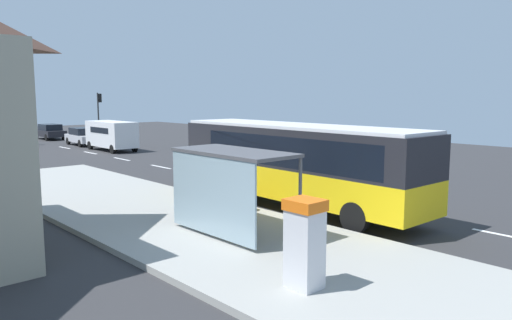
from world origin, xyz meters
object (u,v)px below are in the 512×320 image
(bus, at_px, (295,160))
(sedan_far, at_px, (83,136))
(recycling_bin_orange, at_px, (238,198))
(bus_shelter, at_px, (225,171))
(recycling_bin_blue, at_px, (214,192))
(traffic_light_near_side, at_px, (99,109))
(recycling_bin_yellow, at_px, (226,195))
(ticket_machine, at_px, (305,243))
(recycling_bin_green, at_px, (203,190))
(white_van, at_px, (111,134))
(sedan_near, at_px, (50,131))

(bus, height_order, sedan_far, bus)
(recycling_bin_orange, relative_size, bus_shelter, 0.24)
(bus, distance_m, bus_shelter, 4.96)
(recycling_bin_blue, bearing_deg, traffic_light_near_side, 72.38)
(recycling_bin_yellow, bearing_deg, traffic_light_near_side, 72.76)
(sedan_far, height_order, recycling_bin_yellow, sedan_far)
(recycling_bin_blue, bearing_deg, recycling_bin_orange, -90.00)
(ticket_machine, bearing_deg, recycling_bin_green, 67.29)
(white_van, height_order, sedan_far, white_van)
(sedan_far, height_order, recycling_bin_blue, sedan_far)
(white_van, height_order, bus_shelter, bus_shelter)
(traffic_light_near_side, bearing_deg, recycling_bin_yellow, -107.24)
(bus, bearing_deg, traffic_light_near_side, 77.45)
(bus_shelter, bearing_deg, traffic_light_near_side, 70.68)
(bus, relative_size, recycling_bin_blue, 11.65)
(sedan_far, distance_m, recycling_bin_blue, 27.84)
(white_van, relative_size, ticket_machine, 2.69)
(bus, xyz_separation_m, ticket_machine, (-6.00, -5.83, -0.67))
(recycling_bin_orange, relative_size, recycling_bin_yellow, 1.00)
(sedan_far, height_order, recycling_bin_orange, sedan_far)
(recycling_bin_green, bearing_deg, recycling_bin_blue, -90.00)
(bus, distance_m, recycling_bin_blue, 3.32)
(ticket_machine, bearing_deg, recycling_bin_yellow, 63.32)
(sedan_far, distance_m, recycling_bin_yellow, 28.52)
(sedan_far, distance_m, traffic_light_near_side, 5.26)
(bus, relative_size, sedan_near, 2.50)
(sedan_near, xyz_separation_m, ticket_machine, (-10.01, -42.64, 0.38))
(white_van, distance_m, recycling_bin_blue, 22.35)
(sedan_near, height_order, recycling_bin_blue, sedan_near)
(bus, distance_m, traffic_light_near_side, 33.23)
(recycling_bin_orange, bearing_deg, recycling_bin_green, 90.00)
(traffic_light_near_side, bearing_deg, ticket_machine, -109.06)
(ticket_machine, bearing_deg, bus, 44.19)
(sedan_near, bearing_deg, bus_shelter, -102.79)
(recycling_bin_yellow, xyz_separation_m, traffic_light_near_side, (9.70, 31.26, 2.42))
(recycling_bin_green, height_order, bus_shelter, bus_shelter)
(sedan_near, bearing_deg, recycling_bin_green, -100.74)
(bus, distance_m, sedan_near, 37.04)
(sedan_far, distance_m, bus_shelter, 31.74)
(bus, height_order, traffic_light_near_side, traffic_light_near_side)
(sedan_near, height_order, bus_shelter, bus_shelter)
(sedan_far, height_order, ticket_machine, ticket_machine)
(ticket_machine, bearing_deg, recycling_bin_orange, 60.81)
(bus, bearing_deg, recycling_bin_orange, 169.73)
(recycling_bin_orange, height_order, bus_shelter, bus_shelter)
(sedan_near, bearing_deg, recycling_bin_yellow, -100.33)
(sedan_near, distance_m, ticket_machine, 43.80)
(sedan_near, bearing_deg, bus, -96.22)
(bus_shelter, bearing_deg, recycling_bin_green, 61.77)
(recycling_bin_blue, height_order, bus_shelter, bus_shelter)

